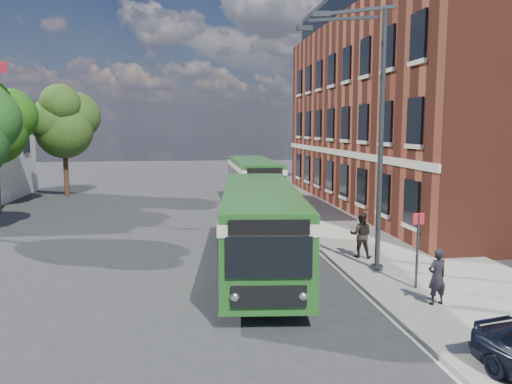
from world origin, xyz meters
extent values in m
plane|color=#2B2B2E|center=(0.00, 0.00, 0.00)|extent=(120.00, 120.00, 0.00)
cube|color=gray|center=(7.00, 8.00, 0.07)|extent=(6.00, 48.00, 0.15)
cube|color=beige|center=(3.95, 8.00, 0.01)|extent=(0.12, 48.00, 0.01)
cube|color=maroon|center=(14.00, 12.00, 6.00)|extent=(12.00, 26.00, 12.00)
cube|color=beige|center=(7.96, 12.00, 3.60)|extent=(0.12, 26.00, 0.35)
cylinder|color=#35383A|center=(5.20, -2.00, 0.15)|extent=(0.44, 0.44, 0.30)
cylinder|color=#35383A|center=(5.20, -2.00, 4.50)|extent=(0.18, 0.18, 9.00)
cube|color=#35383A|center=(3.96, -2.60, 8.80)|extent=(2.58, 0.46, 0.37)
cube|color=#35383A|center=(3.96, -1.40, 8.80)|extent=(2.58, 0.46, 0.37)
cube|color=#35383A|center=(2.73, -3.08, 8.55)|extent=(0.55, 0.22, 0.16)
cube|color=#35383A|center=(2.73, -0.92, 8.55)|extent=(0.55, 0.22, 0.16)
cylinder|color=#35383A|center=(5.60, -4.20, 1.25)|extent=(0.08, 0.08, 2.50)
cube|color=red|center=(5.60, -4.20, 2.35)|extent=(0.35, 0.04, 0.35)
cube|color=#235B20|center=(1.15, -1.10, 1.77)|extent=(3.69, 11.16, 2.45)
cube|color=#235B20|center=(1.15, -1.10, 0.50)|extent=(3.74, 11.21, 0.14)
cube|color=black|center=(-0.09, -0.66, 1.90)|extent=(1.09, 9.11, 1.10)
cube|color=black|center=(2.45, -0.95, 1.90)|extent=(1.09, 9.11, 1.10)
cube|color=beige|center=(1.15, -1.10, 2.60)|extent=(3.76, 11.23, 0.32)
cube|color=#235B20|center=(1.15, -1.10, 2.96)|extent=(3.58, 11.05, 0.12)
cube|color=black|center=(0.54, -6.58, 1.95)|extent=(2.15, 0.32, 1.05)
cube|color=black|center=(0.54, -6.59, 2.70)|extent=(2.00, 0.30, 0.38)
cube|color=black|center=(0.54, -6.59, 0.95)|extent=(1.90, 0.29, 0.55)
sphere|color=silver|center=(-0.30, -6.47, 0.95)|extent=(0.26, 0.26, 0.26)
sphere|color=silver|center=(1.39, -6.66, 0.95)|extent=(0.26, 0.26, 0.26)
cube|color=black|center=(1.76, 4.37, 2.00)|extent=(2.00, 0.30, 0.90)
cube|color=white|center=(-0.02, 0.03, 1.15)|extent=(0.39, 3.18, 0.45)
cylinder|color=black|center=(-0.42, -4.63, 0.50)|extent=(0.39, 1.02, 1.00)
cylinder|color=black|center=(1.91, -4.89, 0.50)|extent=(0.39, 1.02, 1.00)
cylinder|color=black|center=(0.28, 1.69, 0.50)|extent=(0.39, 1.02, 1.00)
cylinder|color=black|center=(2.61, 1.43, 0.50)|extent=(0.39, 1.02, 1.00)
cube|color=#20581F|center=(3.00, 14.07, 1.77)|extent=(2.58, 10.01, 2.45)
cube|color=#20581F|center=(3.00, 14.07, 0.50)|extent=(2.62, 10.05, 0.14)
cube|color=black|center=(1.72, 14.38, 1.90)|extent=(0.15, 8.19, 1.10)
cube|color=black|center=(4.28, 14.36, 1.90)|extent=(0.15, 8.19, 1.10)
cube|color=#F4EFC9|center=(3.00, 14.07, 2.60)|extent=(2.64, 10.07, 0.32)
cube|color=#20581F|center=(3.00, 14.07, 2.96)|extent=(2.48, 9.91, 0.12)
cube|color=black|center=(2.96, 9.05, 1.95)|extent=(2.15, 0.10, 1.05)
cube|color=black|center=(2.96, 9.04, 2.70)|extent=(2.00, 0.10, 0.38)
cube|color=black|center=(2.96, 9.04, 0.95)|extent=(1.90, 0.10, 0.55)
sphere|color=silver|center=(2.11, 9.06, 0.95)|extent=(0.26, 0.26, 0.26)
sphere|color=silver|center=(3.81, 9.05, 0.95)|extent=(0.26, 0.26, 0.26)
cube|color=black|center=(3.04, 19.09, 2.00)|extent=(2.00, 0.10, 0.90)
cube|color=white|center=(1.72, 15.08, 1.15)|extent=(0.07, 3.20, 0.45)
cylinder|color=black|center=(1.80, 10.89, 0.50)|extent=(0.29, 1.00, 1.00)
cylinder|color=black|center=(4.14, 10.87, 0.50)|extent=(0.29, 1.00, 1.00)
cylinder|color=black|center=(1.85, 16.27, 0.50)|extent=(0.29, 1.00, 1.00)
cylinder|color=black|center=(4.19, 16.25, 0.50)|extent=(0.29, 1.00, 1.00)
imported|color=black|center=(5.51, -5.64, 0.96)|extent=(0.66, 0.50, 1.62)
imported|color=black|center=(5.18, -0.38, 1.04)|extent=(1.05, 0.94, 1.77)
sphere|color=#204F0F|center=(-12.46, 15.51, 5.89)|extent=(3.46, 3.46, 3.46)
cylinder|color=#321F12|center=(-10.21, 20.11, 1.76)|extent=(0.36, 0.36, 3.51)
sphere|color=#2A4717|center=(-10.21, 20.11, 4.95)|extent=(4.15, 4.15, 4.15)
sphere|color=#2A4717|center=(-9.41, 20.75, 5.99)|extent=(3.51, 3.51, 3.51)
sphere|color=#2A4717|center=(-10.92, 19.55, 5.59)|extent=(3.19, 3.19, 3.19)
sphere|color=#2A4717|center=(-10.21, 19.31, 6.78)|extent=(2.87, 2.87, 2.87)
camera|label=1|loc=(-1.47, -18.38, 5.12)|focal=35.00mm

